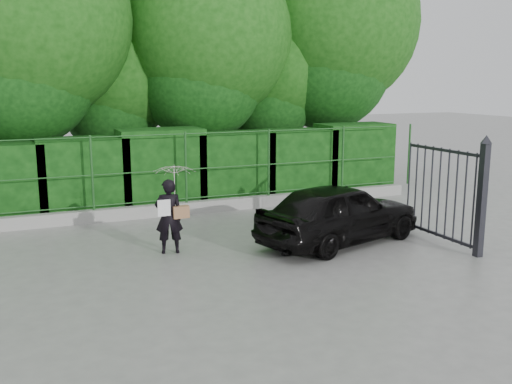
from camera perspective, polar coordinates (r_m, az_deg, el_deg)
name	(u,v)px	position (r m, az deg, el deg)	size (l,w,h in m)	color
ground	(234,268)	(10.51, -2.17, -7.56)	(80.00, 80.00, 0.00)	gray
kerb	(172,209)	(14.61, -8.45, -1.72)	(14.00, 0.25, 0.30)	#9E9E99
fence	(179,168)	(14.47, -7.72, 2.41)	(14.13, 0.06, 1.80)	#1E4F1E
hedge	(159,170)	(15.39, -9.69, 2.18)	(14.20, 1.20, 2.26)	black
trees	(177,37)	(17.72, -7.91, 15.06)	(17.10, 6.15, 8.08)	black
gate	(464,192)	(12.01, 20.09, -0.01)	(0.22, 2.33, 2.36)	#25252B
woman	(173,195)	(11.27, -8.31, -0.34)	(0.87, 0.84, 1.76)	black
car	(340,213)	(12.03, 8.35, -2.06)	(1.53, 3.80, 1.29)	black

